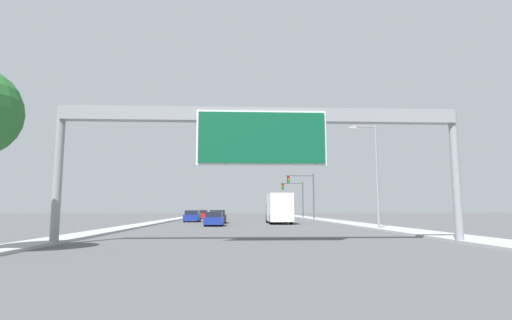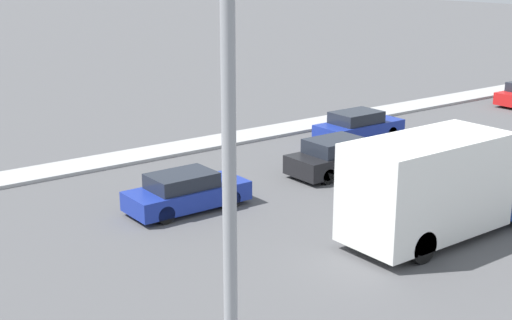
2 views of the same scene
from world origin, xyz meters
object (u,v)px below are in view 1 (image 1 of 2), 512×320
Objects in this scene: street_lamp_right at (374,168)px; traffic_light_near_intersection at (305,189)px; car_mid_right at (214,219)px; car_far_left at (218,217)px; truck_box_primary at (279,209)px; sign_gantry at (261,131)px; traffic_light_mid_block at (296,194)px; car_far_center at (202,215)px; car_near_left at (192,216)px.

traffic_light_near_intersection is at bearing 92.25° from street_lamp_right.
car_far_left reaches higher than car_mid_right.
street_lamp_right is (6.58, -12.96, 3.39)m from truck_box_primary.
street_lamp_right is at bearing -63.07° from truck_box_primary.
truck_box_primary reaches higher than car_mid_right.
street_lamp_right is (13.58, -7.69, 4.43)m from car_mid_right.
traffic_light_near_intersection reaches higher than sign_gantry.
truck_box_primary is 25.17m from traffic_light_mid_block.
car_far_center is (-7.00, 46.97, -4.93)m from sign_gantry.
sign_gantry is 16.23m from street_lamp_right.
traffic_light_mid_block is at bearing 11.00° from car_far_center.
car_far_left reaches higher than car_near_left.
sign_gantry is at bearing -81.52° from car_far_center.
traffic_light_mid_block reaches higher than car_far_left.
car_mid_right is 0.99× the size of car_far_left.
car_near_left is 0.59× the size of truck_box_primary.
truck_box_primary is (3.50, 25.67, -3.91)m from sign_gantry.
car_far_left is 19.52m from car_far_center.
car_near_left is 12.53m from truck_box_primary.
street_lamp_right reaches higher than sign_gantry.
traffic_light_near_intersection is (16.01, 7.66, 3.93)m from car_near_left.
car_near_left is at bearing 130.90° from street_lamp_right.
car_far_left is 0.64× the size of traffic_light_near_intersection.
sign_gantry is 2.93× the size of traffic_light_near_intersection.
traffic_light_near_intersection is 0.80× the size of street_lamp_right.
sign_gantry is 21.29m from car_mid_right.
sign_gantry reaches higher than car_far_left.
sign_gantry reaches higher than car_far_center.
sign_gantry reaches higher than truck_box_primary.
truck_box_primary is (10.50, -21.30, 1.02)m from car_far_center.
car_far_center is 0.68× the size of traffic_light_near_intersection.
car_mid_right is 0.64× the size of traffic_light_near_intersection.
sign_gantry is 50.92m from traffic_light_mid_block.
car_mid_right is at bearing -112.93° from traffic_light_mid_block.
sign_gantry is at bearing -82.81° from car_far_left.
car_far_center is at bearing 116.50° from street_lamp_right.
street_lamp_right is (17.08, -19.72, 4.40)m from car_near_left.
car_near_left is at bearing 147.22° from truck_box_primary.
traffic_light_mid_block is at bearing 77.18° from truck_box_primary.
car_near_left is at bearing -154.44° from traffic_light_near_intersection.
street_lamp_right reaches higher than traffic_light_near_intersection.
car_near_left is at bearing -90.00° from car_far_center.
traffic_light_near_intersection is at bearing 77.34° from sign_gantry.
truck_box_primary reaches higher than car_far_center.
street_lamp_right is (10.08, 12.71, -0.53)m from sign_gantry.
traffic_light_mid_block is at bearing 89.72° from traffic_light_near_intersection.
sign_gantry is 4.60× the size of car_mid_right.
traffic_light_near_intersection reaches higher than car_far_left.
street_lamp_right is at bearing -29.53° from car_mid_right.
truck_box_primary is 1.11× the size of traffic_light_near_intersection.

